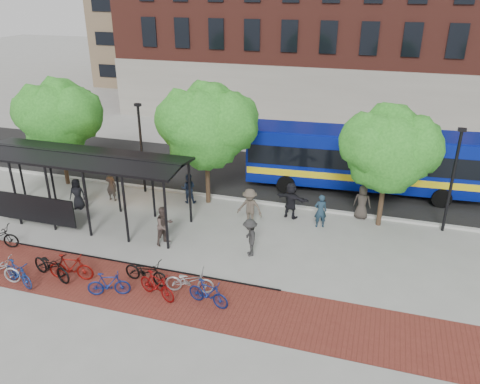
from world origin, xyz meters
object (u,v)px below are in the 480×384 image
(bike_5, at_px, (71,267))
(pedestrian_2, at_px, (188,188))
(bike_7, at_px, (109,284))
(bike_10, at_px, (190,281))
(tree_a, at_px, (59,114))
(pedestrian_1, at_px, (111,185))
(tree_b, at_px, (208,123))
(pedestrian_5, at_px, (291,200))
(bike_3, at_px, (18,273))
(tree_c, at_px, (391,147))
(pedestrian_0, at_px, (77,194))
(pedestrian_7, at_px, (320,211))
(bus, at_px, (364,157))
(bike_9, at_px, (157,285))
(pedestrian_8, at_px, (164,226))
(pedestrian_3, at_px, (250,208))
(pedestrian_9, at_px, (250,237))
(bus_shelter, at_px, (79,164))
(lamp_post_left, at_px, (141,146))
(bike_8, at_px, (146,271))
(lamp_post_right, at_px, (453,178))
(bike_4, at_px, (51,266))
(bike_11, at_px, (208,293))
(pedestrian_6, at_px, (362,202))

(bike_5, bearing_deg, pedestrian_2, -21.27)
(bike_7, bearing_deg, bike_10, -89.18)
(tree_a, xyz_separation_m, pedestrian_1, (3.75, -1.35, -3.36))
(tree_b, height_order, bike_5, tree_b)
(bike_10, xyz_separation_m, pedestrian_5, (2.44, 7.41, 0.46))
(tree_b, xyz_separation_m, bike_3, (-4.51, -9.49, -3.93))
(tree_c, xyz_separation_m, pedestrian_0, (-15.42, -2.77, -3.22))
(pedestrian_7, bearing_deg, bus, -127.86)
(bike_9, height_order, pedestrian_5, pedestrian_5)
(tree_c, bearing_deg, pedestrian_7, -158.83)
(pedestrian_2, bearing_deg, pedestrian_8, 82.94)
(pedestrian_3, bearing_deg, tree_a, 175.54)
(bike_3, distance_m, pedestrian_7, 13.56)
(bike_7, xyz_separation_m, pedestrian_5, (5.30, 8.51, 0.46))
(bike_7, relative_size, pedestrian_1, 0.93)
(bike_5, relative_size, pedestrian_9, 1.08)
(bike_5, distance_m, pedestrian_7, 11.60)
(bike_3, height_order, pedestrian_2, pedestrian_2)
(pedestrian_0, bearing_deg, pedestrian_5, -3.04)
(bus_shelter, height_order, lamp_post_left, lamp_post_left)
(bus_shelter, height_order, bike_8, bus_shelter)
(bus_shelter, relative_size, bike_7, 6.46)
(lamp_post_left, xyz_separation_m, pedestrian_7, (10.23, -1.36, -1.89))
(tree_c, relative_size, bike_10, 3.11)
(tree_c, distance_m, pedestrian_0, 16.00)
(tree_a, relative_size, lamp_post_right, 1.21)
(bus_shelter, xyz_separation_m, bike_5, (2.47, -4.72, -2.44))
(bike_4, height_order, bike_5, bike_4)
(lamp_post_left, height_order, bike_11, lamp_post_left)
(bus_shelter, bearing_deg, bike_10, -29.25)
(bike_9, relative_size, pedestrian_6, 1.00)
(pedestrian_8, bearing_deg, bus, -15.50)
(bus, xyz_separation_m, bike_9, (-6.68, -12.75, -1.48))
(tree_a, height_order, bike_8, tree_a)
(tree_c, xyz_separation_m, lamp_post_right, (2.91, 0.25, -1.31))
(bike_8, bearing_deg, pedestrian_9, -39.18)
(pedestrian_1, height_order, pedestrian_6, pedestrian_6)
(lamp_post_left, relative_size, bike_9, 2.86)
(bus_shelter, xyz_separation_m, lamp_post_right, (17.13, 4.08, -0.25))
(bike_10, xyz_separation_m, pedestrian_8, (-2.51, 3.11, 0.42))
(bike_3, bearing_deg, pedestrian_9, -40.92)
(bike_7, distance_m, pedestrian_5, 10.03)
(bike_7, xyz_separation_m, pedestrian_3, (3.57, 6.97, 0.50))
(tree_c, bearing_deg, tree_a, 180.00)
(bike_8, relative_size, pedestrian_0, 1.19)
(pedestrian_5, height_order, pedestrian_7, pedestrian_5)
(lamp_post_left, bearing_deg, tree_a, -177.08)
(pedestrian_9, bearing_deg, pedestrian_1, -136.08)
(bike_8, relative_size, pedestrian_9, 1.14)
(bike_7, distance_m, pedestrian_1, 8.93)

